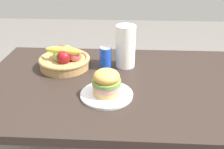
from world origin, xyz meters
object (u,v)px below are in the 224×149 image
Objects in this scene: sandwich at (106,82)px; paper_towel_roll at (126,46)px; plate at (107,94)px; fruit_basket at (65,59)px; soda_can at (105,58)px.

paper_towel_roll is (0.08, 0.33, 0.05)m from sandwich.
sandwich is at bearing 104.04° from plate.
sandwich is 0.56× the size of paper_towel_roll.
plate is 1.85× the size of sandwich.
plate is at bearing -75.96° from sandwich.
fruit_basket is at bearing -173.74° from paper_towel_roll.
fruit_basket is 0.35m from paper_towel_roll.
paper_towel_roll is at bearing 18.20° from soda_can.
fruit_basket is (-0.23, -0.00, -0.01)m from soda_can.
paper_towel_roll reaches higher than fruit_basket.
sandwich is 1.06× the size of soda_can.
sandwich is 0.40m from fruit_basket.
plate is 0.07m from sandwich.
soda_can is at bearing -161.80° from paper_towel_roll.
soda_can is (-0.03, 0.30, -0.01)m from sandwich.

